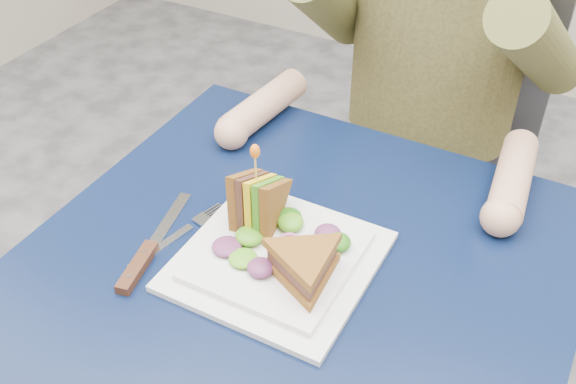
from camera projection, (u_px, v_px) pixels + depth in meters
The scene contains 11 objects.
table at pixel (292, 306), 0.99m from camera, with size 0.75×0.75×0.73m.
chair at pixel (436, 132), 1.54m from camera, with size 0.42×0.40×0.93m.
plate at pixel (277, 259), 0.94m from camera, with size 0.26×0.26×0.02m.
sandwich_flat at pixel (305, 265), 0.88m from camera, with size 0.17×0.17×0.05m.
sandwich_upright at pixel (257, 203), 0.96m from camera, with size 0.09×0.15×0.15m.
fork at pixel (176, 237), 0.99m from camera, with size 0.06×0.18×0.01m.
knife at pixel (144, 258), 0.95m from camera, with size 0.07×0.22×0.02m.
toothpick at pixel (256, 168), 0.92m from camera, with size 0.00×0.00×0.06m, color tan.
toothpick_frill at pixel (255, 151), 0.91m from camera, with size 0.01×0.01×0.02m, color orange.
lettuce_spill at pixel (284, 245), 0.93m from camera, with size 0.15×0.13×0.02m, color #337A14, non-canonical shape.
onion_ring at pixel (289, 247), 0.92m from camera, with size 0.04×0.04×0.01m, color #9E4C7A.
Camera 1 is at (0.31, -0.58, 1.41)m, focal length 42.00 mm.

